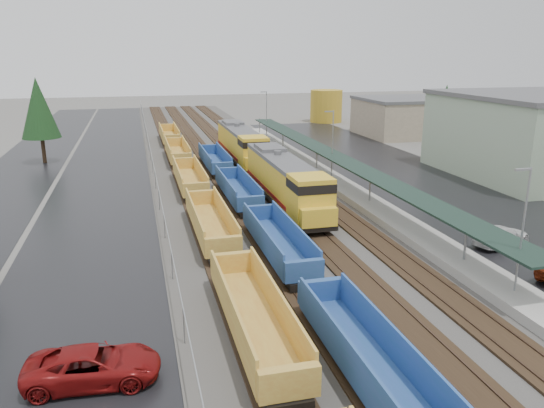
% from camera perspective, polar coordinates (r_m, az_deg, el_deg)
% --- Properties ---
extents(ballast_strip, '(20.00, 160.00, 0.08)m').
position_cam_1_polar(ballast_strip, '(66.18, -4.44, 3.79)').
color(ballast_strip, '#302D2B').
rests_on(ballast_strip, ground).
extents(trackbed, '(14.60, 160.00, 0.22)m').
position_cam_1_polar(trackbed, '(66.16, -4.44, 3.89)').
color(trackbed, black).
rests_on(trackbed, ground).
extents(west_parking_lot, '(10.00, 160.00, 0.02)m').
position_cam_1_polar(west_parking_lot, '(65.36, -17.50, 2.91)').
color(west_parking_lot, black).
rests_on(west_parking_lot, ground).
extents(west_road, '(9.00, 160.00, 0.02)m').
position_cam_1_polar(west_road, '(66.70, -26.09, 2.26)').
color(west_road, black).
rests_on(west_road, ground).
extents(east_commuter_lot, '(16.00, 100.00, 0.02)m').
position_cam_1_polar(east_commuter_lot, '(63.17, 14.49, 2.71)').
color(east_commuter_lot, black).
rests_on(east_commuter_lot, ground).
extents(station_platform, '(3.00, 80.00, 8.00)m').
position_cam_1_polar(station_platform, '(59.07, 6.41, 2.94)').
color(station_platform, '#9E9B93').
rests_on(station_platform, ground).
extents(chainlink_fence, '(0.08, 160.04, 2.02)m').
position_cam_1_polar(chainlink_fence, '(63.41, -12.72, 4.36)').
color(chainlink_fence, gray).
rests_on(chainlink_fence, ground).
extents(distant_hills, '(301.00, 140.00, 25.20)m').
position_cam_1_polar(distant_hills, '(222.03, 0.19, 12.40)').
color(distant_hills, '#4A5844').
rests_on(distant_hills, ground).
extents(tree_west_far, '(4.84, 4.84, 11.00)m').
position_cam_1_polar(tree_west_far, '(74.99, -23.82, 9.42)').
color(tree_west_far, '#332316').
rests_on(tree_west_far, ground).
extents(tree_east, '(4.40, 4.40, 10.00)m').
position_cam_1_polar(tree_east, '(73.48, 18.09, 9.36)').
color(tree_east, '#332316').
rests_on(tree_east, ground).
extents(locomotive_lead, '(3.15, 20.78, 4.70)m').
position_cam_1_polar(locomotive_lead, '(49.20, 1.46, 2.49)').
color(locomotive_lead, black).
rests_on(locomotive_lead, ground).
extents(locomotive_trail, '(3.15, 20.78, 4.70)m').
position_cam_1_polar(locomotive_trail, '(69.23, -3.32, 6.43)').
color(locomotive_trail, black).
rests_on(locomotive_trail, ground).
extents(well_string_yellow, '(2.58, 107.30, 2.29)m').
position_cam_1_polar(well_string_yellow, '(41.61, -6.65, -2.08)').
color(well_string_yellow, '#BE8434').
rests_on(well_string_yellow, ground).
extents(well_string_blue, '(2.48, 87.92, 2.20)m').
position_cam_1_polar(well_string_blue, '(30.75, 4.28, -8.80)').
color(well_string_blue, navy).
rests_on(well_string_blue, ground).
extents(storage_tank, '(6.55, 6.55, 6.55)m').
position_cam_1_polar(storage_tank, '(111.96, 5.85, 10.44)').
color(storage_tank, '#B89224').
rests_on(storage_tank, ground).
extents(parked_car_west_c, '(3.07, 5.96, 1.61)m').
position_cam_1_polar(parked_car_west_c, '(25.42, -18.68, -16.19)').
color(parked_car_west_c, maroon).
rests_on(parked_car_west_c, ground).
extents(parked_car_east_c, '(3.62, 5.45, 1.47)m').
position_cam_1_polar(parked_car_east_c, '(43.39, 23.44, -3.16)').
color(parked_car_east_c, white).
rests_on(parked_car_east_c, ground).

